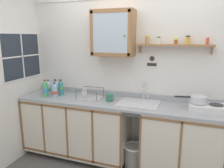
% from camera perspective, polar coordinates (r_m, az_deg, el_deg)
% --- Properties ---
extents(back_wall, '(3.91, 0.07, 2.41)m').
position_cam_1_polar(back_wall, '(3.13, 6.57, 1.29)').
color(back_wall, silver).
rests_on(back_wall, ground).
extents(lower_cabinet_run, '(1.60, 0.57, 0.91)m').
position_cam_1_polar(lower_cabinet_run, '(3.38, -9.38, -11.44)').
color(lower_cabinet_run, black).
rests_on(lower_cabinet_run, ground).
extents(lower_cabinet_run_right, '(1.46, 0.57, 0.91)m').
position_cam_1_polar(lower_cabinet_run_right, '(3.03, 22.56, -15.25)').
color(lower_cabinet_run_right, black).
rests_on(lower_cabinet_run_right, ground).
extents(countertop, '(3.27, 0.59, 0.03)m').
position_cam_1_polar(countertop, '(2.92, 5.07, -5.45)').
color(countertop, '#9EA3A8').
rests_on(countertop, lower_cabinet_run).
extents(backsplash, '(3.27, 0.02, 0.08)m').
position_cam_1_polar(backsplash, '(3.15, 6.32, -3.05)').
color(backsplash, '#9EA3A8').
rests_on(backsplash, countertop).
extents(sink, '(0.54, 0.48, 0.45)m').
position_cam_1_polar(sink, '(2.93, 7.23, -5.51)').
color(sink, silver).
rests_on(sink, countertop).
extents(hot_plate_stove, '(0.42, 0.28, 0.09)m').
position_cam_1_polar(hot_plate_stove, '(2.84, 24.03, -5.80)').
color(hot_plate_stove, silver).
rests_on(hot_plate_stove, countertop).
extents(saucepan, '(0.39, 0.21, 0.09)m').
position_cam_1_polar(saucepan, '(2.83, 22.05, -3.75)').
color(saucepan, silver).
rests_on(saucepan, hot_plate_stove).
extents(bottle_water_clear_0, '(0.08, 0.08, 0.23)m').
position_cam_1_polar(bottle_water_clear_0, '(3.47, -16.62, -1.02)').
color(bottle_water_clear_0, silver).
rests_on(bottle_water_clear_0, countertop).
extents(bottle_detergent_teal_1, '(0.08, 0.08, 0.24)m').
position_cam_1_polar(bottle_detergent_teal_1, '(3.38, -13.52, -1.00)').
color(bottle_detergent_teal_1, teal).
rests_on(bottle_detergent_teal_1, countertop).
extents(bottle_water_blue_2, '(0.08, 0.08, 0.23)m').
position_cam_1_polar(bottle_water_blue_2, '(3.30, -15.01, -1.68)').
color(bottle_water_blue_2, '#8CB7E0').
rests_on(bottle_water_blue_2, countertop).
extents(bottle_opaque_white_3, '(0.08, 0.08, 0.22)m').
position_cam_1_polar(bottle_opaque_white_3, '(3.50, -14.84, -0.83)').
color(bottle_opaque_white_3, white).
rests_on(bottle_opaque_white_3, countertop).
extents(bottle_soda_green_4, '(0.08, 0.08, 0.26)m').
position_cam_1_polar(bottle_soda_green_4, '(3.35, -17.37, -1.31)').
color(bottle_soda_green_4, '#4CB266').
rests_on(bottle_soda_green_4, countertop).
extents(dish_rack, '(0.35, 0.28, 0.16)m').
position_cam_1_polar(dish_rack, '(3.14, -6.06, -3.44)').
color(dish_rack, '#B2B2B7').
rests_on(dish_rack, countertop).
extents(mug, '(0.14, 0.10, 0.11)m').
position_cam_1_polar(mug, '(2.98, -0.66, -3.61)').
color(mug, '#337259').
rests_on(mug, countertop).
extents(wall_cabinet, '(0.59, 0.28, 0.62)m').
position_cam_1_polar(wall_cabinet, '(3.01, 0.28, 13.40)').
color(wall_cabinet, '#996B42').
extents(spice_shelf, '(0.97, 0.14, 0.23)m').
position_cam_1_polar(spice_shelf, '(2.91, 16.25, 10.18)').
color(spice_shelf, '#996B42').
extents(warning_sign, '(0.15, 0.01, 0.23)m').
position_cam_1_polar(warning_sign, '(3.02, 10.64, 6.10)').
color(warning_sign, silver).
extents(window, '(0.03, 0.79, 0.69)m').
position_cam_1_polar(window, '(3.47, -22.97, 6.86)').
color(window, '#262D38').
extents(trash_bin, '(0.29, 0.29, 0.35)m').
position_cam_1_polar(trash_bin, '(3.17, 5.87, -18.70)').
color(trash_bin, gray).
rests_on(trash_bin, ground).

